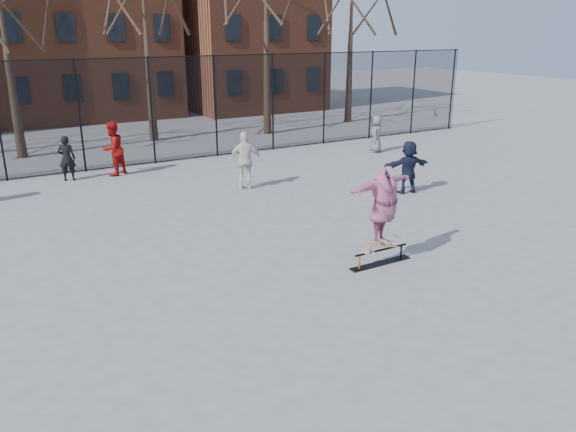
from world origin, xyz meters
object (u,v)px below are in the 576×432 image
bystander_red (113,149)px  bystander_extra (376,134)px  bystander_white (245,161)px  bystander_navy (408,167)px  skater (384,209)px  skate_rail (381,258)px  skateboard (381,247)px  bystander_black (67,158)px

bystander_red → bystander_extra: bearing=136.6°
bystander_white → bystander_navy: bystander_white is taller
skater → bystander_extra: skater is taller
skate_rail → bystander_red: size_ratio=0.83×
bystander_red → skater: bearing=71.0°
bystander_white → skater: bearing=112.1°
skate_rail → skater: (0.00, 0.00, 1.14)m
skater → skateboard: bearing=0.0°
bystander_black → bystander_white: 6.24m
skater → bystander_extra: size_ratio=1.32×
skateboard → bystander_red: size_ratio=0.46×
skater → bystander_white: 7.06m
bystander_black → skate_rail: bearing=132.7°
skater → bystander_red: 11.41m
bystander_red → bystander_white: 5.10m
skate_rail → skateboard: 0.26m
skate_rail → bystander_navy: (4.35, 4.04, 0.70)m
bystander_navy → skater: bearing=54.4°
skateboard → bystander_black: bystander_black is taller
bystander_extra → bystander_red: bearing=-48.3°
skate_rail → bystander_white: (0.15, 7.05, 0.79)m
bystander_extra → skateboard: bearing=12.2°
bystander_white → bystander_extra: size_ratio=1.22×
skate_rail → bystander_navy: bearing=42.9°
bystander_white → bystander_navy: (4.20, -3.00, -0.10)m
skate_rail → skater: bearing=0.0°
skateboard → bystander_extra: (7.38, 9.39, 0.37)m
skater → bystander_black: (-4.65, 11.04, -0.50)m
bystander_red → bystander_extra: bystander_red is taller
skater → bystander_extra: 11.96m
bystander_black → bystander_extra: 12.14m
skateboard → bystander_red: (-3.10, 10.98, 0.55)m
skate_rail → skater: skater is taller
bystander_red → bystander_navy: size_ratio=1.14×
skate_rail → bystander_black: (-4.65, 11.04, 0.64)m
skate_rail → skateboard: bearing=0.0°
bystander_red → bystander_navy: (7.45, -6.94, -0.12)m
skater → bystander_white: skater is taller
bystander_black → bystander_extra: bearing=-168.0°
bystander_navy → bystander_extra: bearing=-108.1°
bystander_black → bystander_red: size_ratio=0.82×
bystander_navy → bystander_extra: (3.03, 5.35, -0.07)m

